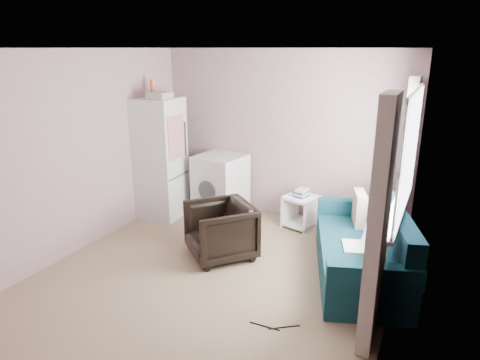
% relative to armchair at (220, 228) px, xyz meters
% --- Properties ---
extents(room, '(3.84, 4.24, 2.54)m').
position_rel_armchair_xyz_m(room, '(0.18, -0.48, 0.87)').
color(room, '#8C765C').
rests_on(room, ground).
extents(armchair, '(1.02, 1.02, 0.77)m').
position_rel_armchair_xyz_m(armchair, '(0.00, 0.00, 0.00)').
color(armchair, black).
rests_on(armchair, ground).
extents(fridge, '(0.67, 0.66, 2.06)m').
position_rel_armchair_xyz_m(fridge, '(-1.47, 0.82, 0.54)').
color(fridge, '#BEBEBE').
rests_on(fridge, ground).
extents(washing_machine, '(0.75, 0.75, 0.95)m').
position_rel_armchair_xyz_m(washing_machine, '(-0.68, 1.26, 0.11)').
color(washing_machine, '#BEBEBE').
rests_on(washing_machine, ground).
extents(side_table, '(0.52, 0.52, 0.58)m').
position_rel_armchair_xyz_m(side_table, '(0.60, 1.32, -0.11)').
color(side_table, white).
rests_on(side_table, ground).
extents(sofa, '(1.43, 2.09, 0.85)m').
position_rel_armchair_xyz_m(sofa, '(1.70, 0.28, -0.07)').
color(sofa, '#103F4B').
rests_on(sofa, ground).
extents(window_dressing, '(0.17, 2.62, 2.18)m').
position_rel_armchair_xyz_m(window_dressing, '(1.95, 0.21, 0.72)').
color(window_dressing, white).
rests_on(window_dressing, ground).
extents(floor_cables, '(0.45, 0.19, 0.01)m').
position_rel_armchair_xyz_m(floor_cables, '(1.13, -1.04, -0.38)').
color(floor_cables, black).
rests_on(floor_cables, ground).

